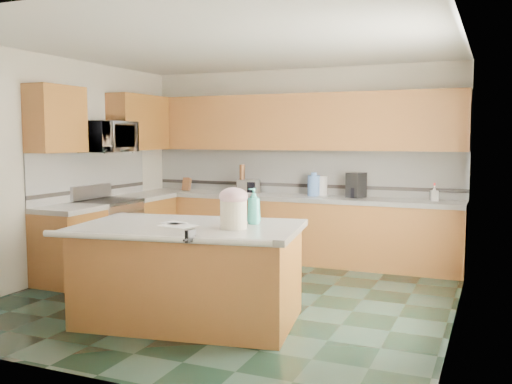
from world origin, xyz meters
The scene contains 52 objects.
floor centered at (0.00, 0.00, 0.00)m, with size 4.60×4.60×0.00m, color black.
ceiling centered at (0.00, 0.00, 2.70)m, with size 4.60×4.60×0.00m, color white.
wall_back centered at (0.00, 2.32, 1.35)m, with size 4.60×0.04×2.70m, color beige.
wall_front centered at (0.00, -2.32, 1.35)m, with size 4.60×0.04×2.70m, color beige.
wall_left centered at (-2.32, 0.00, 1.35)m, with size 0.04×4.60×2.70m, color beige.
wall_right centered at (2.32, 0.00, 1.35)m, with size 0.04×4.60×2.70m, color beige.
back_base_cab centered at (0.00, 2.00, 0.43)m, with size 4.60×0.60×0.86m, color #58330F.
back_countertop centered at (0.00, 2.00, 0.89)m, with size 4.60×0.64×0.06m, color white.
back_upper_cab centered at (0.00, 2.13, 1.94)m, with size 4.60×0.33×0.78m, color #58330F.
back_backsplash centered at (0.00, 2.29, 1.24)m, with size 4.60×0.02×0.63m, color silver.
back_accent_band centered at (0.00, 2.28, 1.04)m, with size 4.60×0.01×0.05m, color black.
left_base_cab_rear centered at (-2.00, 1.29, 0.43)m, with size 0.60×0.82×0.86m, color #58330F.
left_counter_rear centered at (-2.00, 1.29, 0.89)m, with size 0.64×0.82×0.06m, color white.
left_base_cab_front centered at (-2.00, -0.24, 0.43)m, with size 0.60×0.72×0.86m, color #58330F.
left_counter_front centered at (-2.00, -0.24, 0.89)m, with size 0.64×0.72×0.06m, color white.
left_backsplash centered at (-2.29, 0.55, 1.24)m, with size 0.02×2.30×0.63m, color silver.
left_accent_band centered at (-2.28, 0.55, 1.04)m, with size 0.01×2.30×0.05m, color black.
left_upper_cab_rear centered at (-2.13, 1.42, 1.94)m, with size 0.33×1.09×0.78m, color #58330F.
left_upper_cab_front centered at (-2.13, -0.24, 1.94)m, with size 0.33×0.72×0.78m, color #58330F.
range_body centered at (-2.00, 0.50, 0.44)m, with size 0.60×0.76×0.88m, color #B7B7BC.
range_oven_door centered at (-1.71, 0.50, 0.40)m, with size 0.02×0.68×0.55m, color black.
range_cooktop centered at (-2.00, 0.50, 0.90)m, with size 0.62×0.78×0.04m, color black.
range_handle centered at (-1.68, 0.50, 0.78)m, with size 0.02×0.02×0.66m, color #B7B7BC.
range_backguard centered at (-2.26, 0.50, 1.02)m, with size 0.06×0.76×0.18m, color #B7B7BC.
microwave centered at (-2.00, 0.50, 1.73)m, with size 0.73×0.50×0.41m, color #B7B7BC.
island_base centered at (0.00, -0.89, 0.43)m, with size 1.94×1.11×0.86m, color #58330F.
island_top centered at (0.00, -0.89, 0.89)m, with size 2.04×1.21×0.06m, color white.
island_bullnose centered at (0.00, -1.50, 0.89)m, with size 0.06×0.06×2.04m, color white.
treat_jar centered at (0.49, -0.95, 1.04)m, with size 0.24×0.24×0.25m, color #F6E8CB.
treat_jar_lid centered at (0.49, -0.95, 1.21)m, with size 0.26×0.26×0.16m, color beige.
treat_jar_knob centered at (0.49, -0.95, 1.26)m, with size 0.03×0.03×0.08m, color tan.
treat_jar_knob_end_l centered at (0.44, -0.95, 1.26)m, with size 0.05×0.05×0.05m, color tan.
treat_jar_knob_end_r centered at (0.53, -0.95, 1.26)m, with size 0.05×0.05×0.05m, color tan.
soap_bottle_island centered at (0.54, -0.62, 1.09)m, with size 0.13×0.13×0.34m, color teal.
paper_sheet_a centered at (-0.05, -1.00, 0.92)m, with size 0.32×0.24×0.00m, color white.
paper_sheet_b centered at (-0.18, -0.87, 0.92)m, with size 0.25×0.18×0.00m, color white.
clamp_body centered at (0.35, -1.48, 0.93)m, with size 0.03×0.11×0.10m, color black.
clamp_handle centered at (0.35, -1.55, 0.91)m, with size 0.02×0.02×0.08m, color black.
knife_block centered at (-1.72, 2.05, 1.02)m, with size 0.11×0.09×0.19m, color #472814.
utensil_crock centered at (-0.81, 2.08, 1.00)m, with size 0.13×0.13×0.17m, color black.
utensil_bundle centered at (-0.81, 2.08, 1.21)m, with size 0.08×0.08×0.25m, color #472814.
toaster_oven centered at (-0.69, 2.05, 1.02)m, with size 0.33×0.23×0.19m, color #B7B7BC.
toaster_oven_door centered at (-0.69, 1.94, 1.02)m, with size 0.29×0.01×0.15m, color black.
paper_towel centered at (0.41, 2.10, 1.06)m, with size 0.12×0.12×0.27m, color white.
paper_towel_base centered at (0.41, 2.10, 0.93)m, with size 0.18×0.18×0.01m, color #B7B7BC.
water_jug centered at (0.29, 2.06, 1.06)m, with size 0.17×0.17×0.28m, color #567FC7.
water_jug_neck centered at (0.29, 2.06, 1.22)m, with size 0.08×0.08×0.04m, color #567FC7.
coffee_maker centered at (0.88, 2.08, 1.09)m, with size 0.20×0.22×0.34m, color black.
coffee_carafe centered at (0.88, 2.03, 0.99)m, with size 0.14×0.14×0.14m, color black.
soap_bottle_back centered at (1.89, 2.05, 1.02)m, with size 0.09×0.09×0.20m, color white.
soap_back_cap centered at (1.89, 2.05, 1.13)m, with size 0.02×0.02×0.03m, color red.
window_light_proxy centered at (2.29, -0.20, 1.50)m, with size 0.02×1.40×1.10m, color white.
Camera 1 is at (2.63, -5.48, 1.73)m, focal length 40.00 mm.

